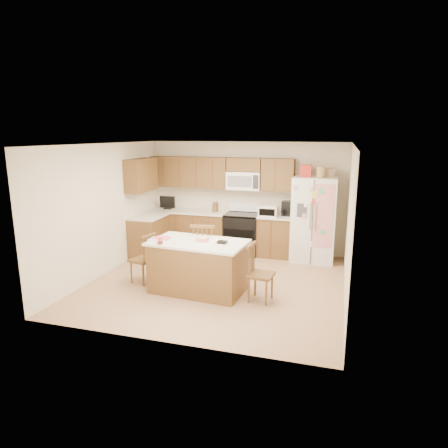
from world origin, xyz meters
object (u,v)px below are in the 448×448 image
(stove, at_px, (242,233))
(windsor_chair_back, at_px, (204,253))
(windsor_chair_left, at_px, (144,259))
(refrigerator, at_px, (314,218))
(windsor_chair_right, at_px, (259,274))
(island, at_px, (198,266))

(stove, distance_m, windsor_chair_back, 1.85)
(stove, bearing_deg, windsor_chair_left, -119.17)
(windsor_chair_left, bearing_deg, refrigerator, 38.09)
(refrigerator, bearing_deg, windsor_chair_left, -141.91)
(windsor_chair_right, bearing_deg, stove, 109.87)
(stove, relative_size, windsor_chair_right, 1.19)
(refrigerator, distance_m, windsor_chair_right, 2.57)
(windsor_chair_right, bearing_deg, windsor_chair_left, 174.66)
(stove, xyz_separation_m, windsor_chair_left, (-1.28, -2.30, -0.04))
(refrigerator, distance_m, island, 2.97)
(windsor_chair_left, bearing_deg, windsor_chair_back, 25.07)
(island, bearing_deg, windsor_chair_right, -5.21)
(refrigerator, bearing_deg, stove, 177.70)
(stove, height_order, island, stove)
(island, bearing_deg, stove, 85.59)
(stove, xyz_separation_m, refrigerator, (1.57, -0.06, 0.45))
(island, distance_m, windsor_chair_left, 1.10)
(island, distance_m, windsor_chair_back, 0.59)
(stove, distance_m, windsor_chair_right, 2.66)
(stove, bearing_deg, windsor_chair_right, -70.13)
(refrigerator, distance_m, windsor_chair_back, 2.59)
(windsor_chair_left, distance_m, windsor_chair_back, 1.11)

